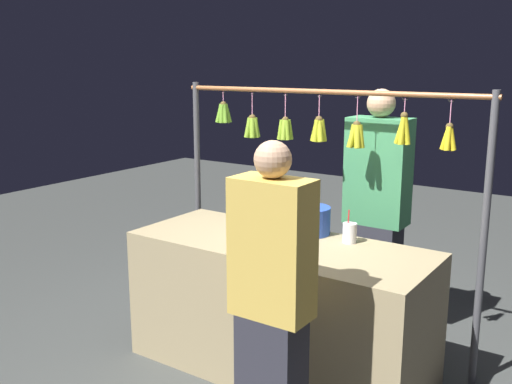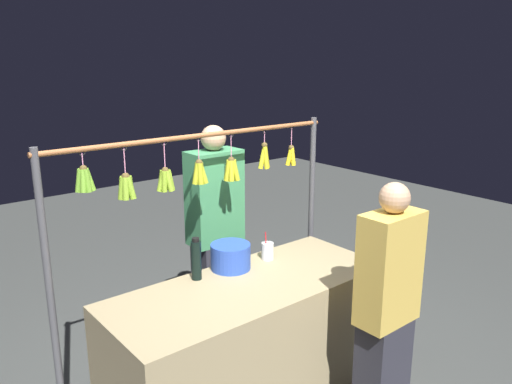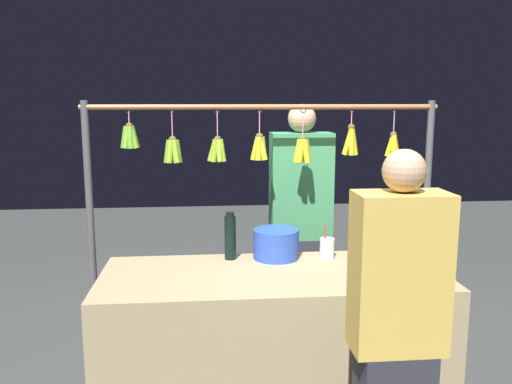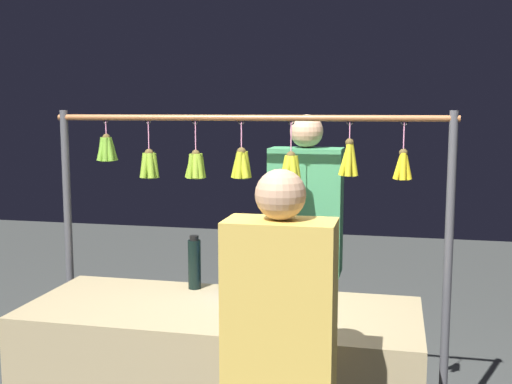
% 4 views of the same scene
% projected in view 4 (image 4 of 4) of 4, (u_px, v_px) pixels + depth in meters
% --- Properties ---
extents(display_rack, '(2.17, 0.12, 1.75)m').
position_uv_depth(display_rack, '(239.00, 201.00, 3.39)').
color(display_rack, '#4C4C51').
rests_on(display_rack, ground).
extents(water_bottle, '(0.07, 0.07, 0.28)m').
position_uv_depth(water_bottle, '(194.00, 263.00, 3.24)').
color(water_bottle, black).
rests_on(water_bottle, market_counter).
extents(blue_bucket, '(0.27, 0.27, 0.17)m').
position_uv_depth(blue_bucket, '(245.00, 275.00, 3.19)').
color(blue_bucket, blue).
rests_on(blue_bucket, market_counter).
extents(drink_cup, '(0.09, 0.09, 0.20)m').
position_uv_depth(drink_cup, '(302.00, 286.00, 3.09)').
color(drink_cup, silver).
rests_on(drink_cup, market_counter).
extents(vendor_person, '(0.41, 0.22, 1.72)m').
position_uv_depth(vendor_person, '(305.00, 266.00, 3.64)').
color(vendor_person, '#2D2D38').
rests_on(vendor_person, ground).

